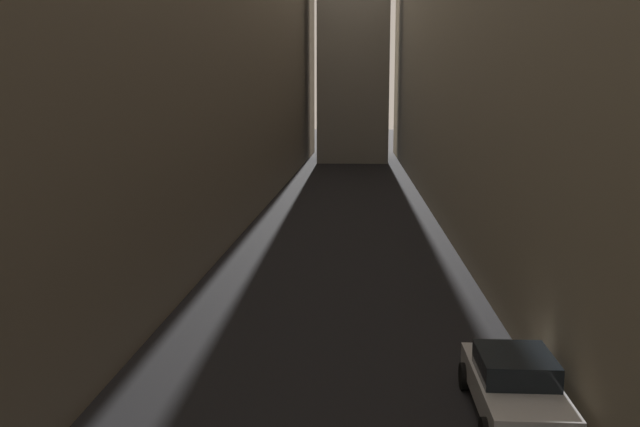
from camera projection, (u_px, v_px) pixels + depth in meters
ground_plane at (344, 225)px, 39.20m from camera, size 264.00×264.00×0.00m
building_block_left at (168, 32)px, 39.95m from camera, size 10.17×108.00×22.26m
building_block_right at (560, 36)px, 38.68m from camera, size 13.56×108.00×21.52m
parked_car_right_far at (515, 385)px, 15.23m from camera, size 1.99×4.33×1.51m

